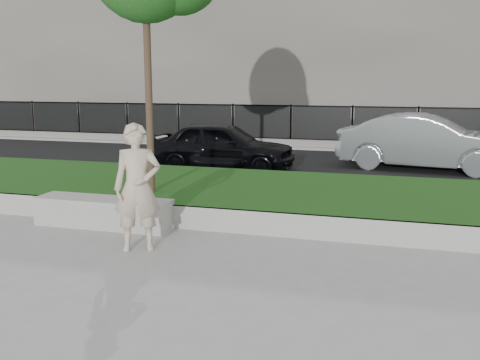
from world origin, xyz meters
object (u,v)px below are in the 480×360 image
(man, at_px, (137,187))
(stone_bench, at_px, (104,212))
(book, at_px, (136,197))
(car_dark, at_px, (222,146))
(car_silver, at_px, (426,142))

(man, bearing_deg, stone_bench, 114.92)
(man, relative_size, book, 7.61)
(stone_bench, xyz_separation_m, book, (0.53, 0.20, 0.26))
(stone_bench, height_order, car_dark, car_dark)
(car_dark, height_order, car_silver, car_silver)
(stone_bench, relative_size, car_dark, 0.61)
(man, distance_m, car_dark, 6.87)
(stone_bench, height_order, car_silver, car_silver)
(car_dark, xyz_separation_m, car_silver, (5.37, 1.69, 0.09))
(car_dark, bearing_deg, stone_bench, 177.09)
(book, height_order, car_silver, car_silver)
(stone_bench, bearing_deg, man, -40.10)
(man, xyz_separation_m, car_dark, (-0.90, 6.81, -0.24))
(book, bearing_deg, car_silver, 41.59)
(car_silver, bearing_deg, car_dark, 116.55)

